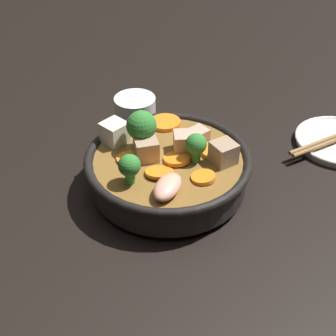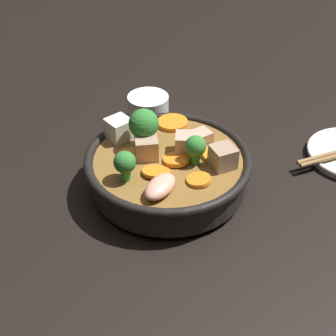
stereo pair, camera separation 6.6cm
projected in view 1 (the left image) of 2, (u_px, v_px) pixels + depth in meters
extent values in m
plane|color=black|center=(168.00, 187.00, 0.68)|extent=(3.00, 3.00, 0.00)
cylinder|color=black|center=(168.00, 185.00, 0.68)|extent=(0.12, 0.12, 0.01)
cylinder|color=black|center=(168.00, 170.00, 0.66)|extent=(0.22, 0.22, 0.04)
torus|color=black|center=(168.00, 158.00, 0.65)|extent=(0.23, 0.23, 0.01)
cylinder|color=brown|center=(168.00, 165.00, 0.66)|extent=(0.21, 0.21, 0.02)
cylinder|color=orange|center=(203.00, 177.00, 0.61)|extent=(0.04, 0.04, 0.01)
cylinder|color=orange|center=(177.00, 159.00, 0.64)|extent=(0.04, 0.04, 0.01)
cylinder|color=orange|center=(159.00, 172.00, 0.62)|extent=(0.05, 0.05, 0.01)
cylinder|color=orange|center=(165.00, 123.00, 0.72)|extent=(0.06, 0.06, 0.01)
cylinder|color=orange|center=(129.00, 158.00, 0.65)|extent=(0.04, 0.04, 0.01)
cylinder|color=orange|center=(214.00, 151.00, 0.66)|extent=(0.05, 0.05, 0.01)
cylinder|color=green|center=(130.00, 177.00, 0.60)|extent=(0.01, 0.01, 0.02)
sphere|color=#2D752D|center=(129.00, 165.00, 0.59)|extent=(0.03, 0.03, 0.03)
cylinder|color=green|center=(142.00, 142.00, 0.66)|extent=(0.02, 0.02, 0.03)
sphere|color=#2D752D|center=(141.00, 125.00, 0.64)|extent=(0.04, 0.04, 0.04)
cylinder|color=green|center=(196.00, 155.00, 0.64)|extent=(0.01, 0.01, 0.02)
sphere|color=#2D752D|center=(196.00, 144.00, 0.63)|extent=(0.03, 0.03, 0.03)
cube|color=tan|center=(184.00, 143.00, 0.65)|extent=(0.04, 0.04, 0.03)
cube|color=silver|center=(114.00, 133.00, 0.67)|extent=(0.04, 0.04, 0.03)
cube|color=#9E7F66|center=(224.00, 153.00, 0.63)|extent=(0.03, 0.03, 0.03)
cube|color=tan|center=(200.00, 137.00, 0.67)|extent=(0.02, 0.02, 0.02)
cube|color=#9E7F66|center=(146.00, 149.00, 0.64)|extent=(0.04, 0.04, 0.03)
ellipsoid|color=#EA9E84|center=(167.00, 187.00, 0.59)|extent=(0.05, 0.06, 0.02)
cylinder|color=white|center=(135.00, 111.00, 0.80)|extent=(0.07, 0.07, 0.05)
cylinder|color=brown|center=(135.00, 103.00, 0.79)|extent=(0.06, 0.06, 0.00)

